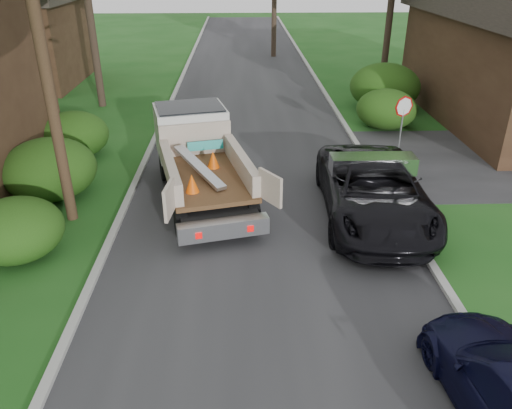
{
  "coord_description": "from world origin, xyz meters",
  "views": [
    {
      "loc": [
        -0.58,
        -7.98,
        6.95
      ],
      "look_at": [
        -0.2,
        3.34,
        1.2
      ],
      "focal_mm": 35.0,
      "sensor_mm": 36.0,
      "label": 1
    }
  ],
  "objects_px": {
    "house_left_far": "(9,29)",
    "black_pickup": "(374,190)",
    "stop_sign": "(403,115)",
    "utility_pole": "(38,33)",
    "flatbed_truck": "(197,149)"
  },
  "relations": [
    {
      "from": "utility_pole",
      "to": "house_left_far",
      "type": "distance_m",
      "value": 18.93
    },
    {
      "from": "stop_sign",
      "to": "house_left_far",
      "type": "distance_m",
      "value": 22.81
    },
    {
      "from": "flatbed_truck",
      "to": "stop_sign",
      "type": "bearing_deg",
      "value": 1.67
    },
    {
      "from": "black_pickup",
      "to": "flatbed_truck",
      "type": "bearing_deg",
      "value": 159.63
    },
    {
      "from": "stop_sign",
      "to": "utility_pole",
      "type": "height_order",
      "value": "utility_pole"
    },
    {
      "from": "stop_sign",
      "to": "house_left_far",
      "type": "relative_size",
      "value": 0.33
    },
    {
      "from": "house_left_far",
      "to": "flatbed_truck",
      "type": "bearing_deg",
      "value": -52.3
    },
    {
      "from": "stop_sign",
      "to": "utility_pole",
      "type": "relative_size",
      "value": 0.25
    },
    {
      "from": "stop_sign",
      "to": "flatbed_truck",
      "type": "distance_m",
      "value": 7.43
    },
    {
      "from": "utility_pole",
      "to": "house_left_far",
      "type": "bearing_deg",
      "value": 115.23
    },
    {
      "from": "flatbed_truck",
      "to": "black_pickup",
      "type": "height_order",
      "value": "flatbed_truck"
    },
    {
      "from": "stop_sign",
      "to": "black_pickup",
      "type": "height_order",
      "value": "stop_sign"
    },
    {
      "from": "house_left_far",
      "to": "black_pickup",
      "type": "height_order",
      "value": "house_left_far"
    },
    {
      "from": "stop_sign",
      "to": "utility_pole",
      "type": "distance_m",
      "value": 11.91
    },
    {
      "from": "stop_sign",
      "to": "black_pickup",
      "type": "bearing_deg",
      "value": -115.13
    }
  ]
}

